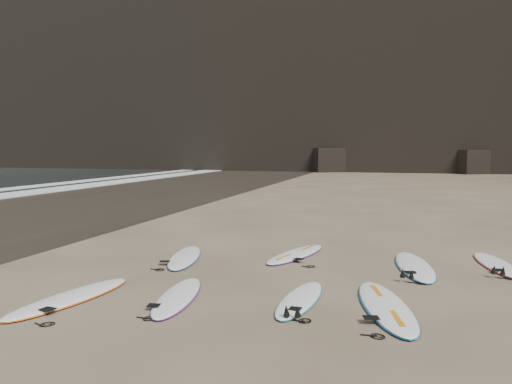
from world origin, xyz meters
TOP-DOWN VIEW (x-y plane):
  - ground at (0.00, 0.00)m, footprint 240.00×240.00m
  - wet_sand at (-13.00, 10.00)m, footprint 12.00×200.00m
  - surfboard_0 at (-3.99, -0.99)m, footprint 1.08×2.69m
  - surfboard_1 at (-2.32, -0.45)m, footprint 0.94×2.39m
  - surfboard_2 at (-0.33, -0.03)m, footprint 0.67×2.23m
  - surfboard_3 at (1.04, -0.05)m, footprint 1.32×2.83m
  - surfboard_5 at (-3.42, 2.35)m, footprint 1.18×2.56m
  - surfboard_6 at (-1.06, 3.36)m, footprint 1.28×2.60m
  - surfboard_7 at (1.56, 2.85)m, footprint 1.02×2.80m
  - surfboard_8 at (3.25, 3.49)m, footprint 0.94×2.47m

SIDE VIEW (x-z plane):
  - ground at x=0.00m, z-range 0.00..0.00m
  - wet_sand at x=-13.00m, z-range 0.00..0.01m
  - surfboard_2 at x=-0.33m, z-range 0.00..0.08m
  - surfboard_1 at x=-2.32m, z-range 0.00..0.08m
  - surfboard_8 at x=3.25m, z-range 0.00..0.09m
  - surfboard_5 at x=-3.42m, z-range 0.00..0.09m
  - surfboard_6 at x=-1.06m, z-range 0.00..0.09m
  - surfboard_0 at x=-3.99m, z-range 0.00..0.09m
  - surfboard_7 at x=1.56m, z-range 0.00..0.10m
  - surfboard_3 at x=1.04m, z-range 0.00..0.10m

